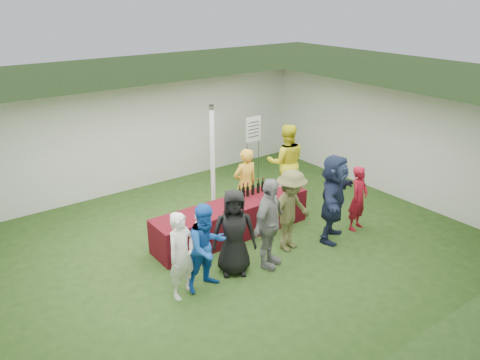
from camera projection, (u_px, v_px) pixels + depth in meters
ground at (226, 247)px, 9.73m from camera, size 60.00×60.00×0.00m
tent at (213, 165)px, 10.39m from camera, size 10.00×10.00×10.00m
serving_table at (233, 220)px, 10.04m from camera, size 3.60×0.80×0.75m
wine_bottles at (251, 190)px, 10.30m from camera, size 0.74×0.11×0.32m
wine_glasses at (219, 209)px, 9.40m from camera, size 2.70×0.11×0.16m
water_bottle at (229, 199)px, 9.91m from camera, size 0.07×0.07×0.23m
bar_towel at (286, 186)px, 10.79m from camera, size 0.25×0.18×0.03m
dump_bucket at (293, 186)px, 10.56m from camera, size 0.22×0.22×0.18m
wine_list_sign at (253, 134)px, 12.75m from camera, size 0.50×0.03×1.80m
staff_pourer at (245, 184)px, 10.67m from camera, size 0.64×0.43×1.69m
staff_back at (286, 162)px, 11.63m from camera, size 1.20×1.14×1.96m
customer_0 at (182, 255)px, 7.90m from camera, size 0.65×0.51×1.58m
customer_1 at (207, 247)px, 8.12m from camera, size 0.82×0.65×1.62m
customer_2 at (234, 232)px, 8.55m from camera, size 0.98×0.87×1.68m
customer_3 at (269, 224)px, 8.74m from camera, size 1.14×0.83×1.80m
customer_4 at (291, 211)px, 9.34m from camera, size 1.21×0.83×1.72m
customer_5 at (333, 198)px, 9.71m from camera, size 1.78×1.42×1.89m
customer_6 at (358, 198)px, 10.22m from camera, size 0.60×0.46×1.46m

